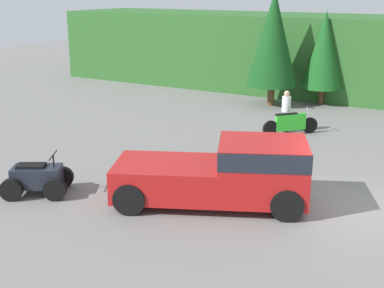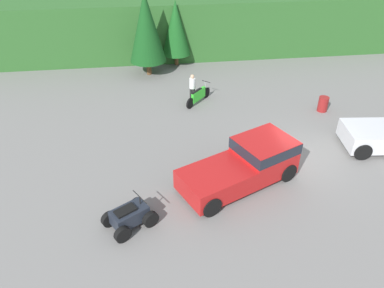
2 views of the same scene
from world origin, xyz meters
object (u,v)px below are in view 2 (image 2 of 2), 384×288
(dirt_bike, at_px, (198,96))
(quad_atv, at_px, (130,216))
(pickup_truck_red, at_px, (247,163))
(rider_person, at_px, (192,87))
(steel_barrel, at_px, (323,104))

(dirt_bike, relative_size, quad_atv, 0.83)
(pickup_truck_red, xyz_separation_m, dirt_bike, (-1.03, 7.73, -0.50))
(pickup_truck_red, relative_size, rider_person, 3.23)
(pickup_truck_red, distance_m, dirt_bike, 7.82)
(dirt_bike, bearing_deg, pickup_truck_red, -130.10)
(rider_person, height_order, steel_barrel, rider_person)
(pickup_truck_red, bearing_deg, dirt_bike, 72.91)
(pickup_truck_red, height_order, quad_atv, pickup_truck_red)
(steel_barrel, bearing_deg, rider_person, 163.13)
(dirt_bike, bearing_deg, steel_barrel, -63.05)
(pickup_truck_red, xyz_separation_m, quad_atv, (-5.11, -2.12, -0.50))
(dirt_bike, distance_m, steel_barrel, 7.39)
(rider_person, bearing_deg, dirt_bike, -78.32)
(dirt_bike, bearing_deg, quad_atv, -160.16)
(quad_atv, relative_size, steel_barrel, 2.54)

